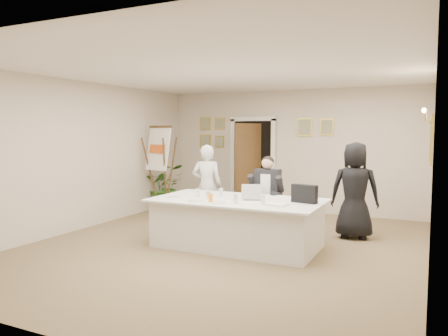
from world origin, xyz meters
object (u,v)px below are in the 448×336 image
laptop_bag (304,194)px  steel_jug (208,195)px  seated_man (267,195)px  potted_palm (164,186)px  oj_glass (211,198)px  conference_table (237,223)px  standing_woman (355,190)px  flip_chart (162,174)px  laptop (254,191)px  standing_man (207,186)px  paper_stack (276,204)px

laptop_bag → steel_jug: laptop_bag is taller
laptop_bag → seated_man: bearing=146.7°
potted_palm → oj_glass: bearing=-46.3°
seated_man → oj_glass: bearing=-93.3°
conference_table → standing_woman: standing_woman is taller
flip_chart → steel_jug: bearing=-42.0°
laptop → oj_glass: laptop is taller
steel_jug → standing_man: bearing=119.0°
standing_man → standing_woman: standing_woman is taller
seated_man → oj_glass: (-0.37, -1.48, 0.12)m
standing_woman → paper_stack: bearing=55.6°
standing_woman → steel_jug: bearing=29.4°
flip_chart → laptop_bag: (3.74, -1.75, 0.02)m
oj_glass → seated_man: bearing=75.9°
seated_man → steel_jug: (-0.56, -1.19, 0.11)m
standing_man → paper_stack: standing_man is taller
conference_table → laptop_bag: (1.06, 0.12, 0.52)m
seated_man → laptop_bag: size_ratio=3.59×
flip_chart → potted_palm: size_ratio=1.78×
oj_glass → steel_jug: bearing=123.6°
seated_man → standing_woman: standing_woman is taller
oj_glass → steel_jug: 0.34m
standing_man → laptop: (1.38, -1.00, 0.11)m
standing_man → laptop_bag: 2.41m
standing_man → laptop: standing_man is taller
conference_table → oj_glass: bearing=-121.1°
standing_man → oj_glass: bearing=103.0°
conference_table → potted_palm: 3.87m
laptop_bag → paper_stack: 0.53m
paper_stack → standing_man: bearing=143.6°
standing_man → steel_jug: standing_man is taller
standing_man → paper_stack: (1.89, -1.39, -0.01)m
potted_palm → conference_table: bearing=-39.1°
oj_glass → standing_man: bearing=119.9°
laptop_bag → oj_glass: (-1.32, -0.55, -0.07)m
conference_table → standing_man: (-1.14, 1.10, 0.41)m
standing_woman → oj_glass: bearing=36.9°
flip_chart → laptop_bag: size_ratio=4.86×
conference_table → laptop: size_ratio=8.03×
standing_man → potted_palm: size_ratio=1.47×
standing_man → standing_woman: size_ratio=0.95×
conference_table → oj_glass: (-0.26, -0.43, 0.45)m
potted_palm → oj_glass: potted_palm is taller
seated_man → oj_glass: seated_man is taller
standing_man → standing_woman: 2.76m
potted_palm → laptop_bag: (4.06, -2.32, 0.37)m
standing_man → paper_stack: 2.34m
seated_man → oj_glass: 1.53m
standing_man → steel_jug: bearing=102.1°
standing_man → oj_glass: size_ratio=12.33×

